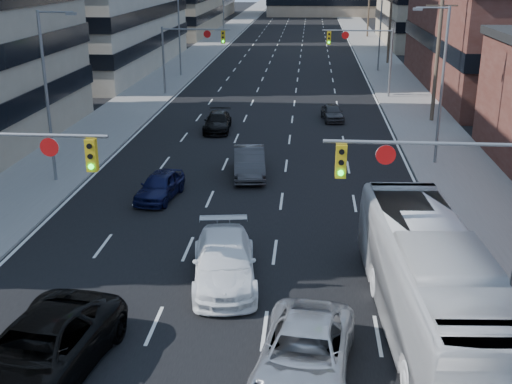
{
  "coord_description": "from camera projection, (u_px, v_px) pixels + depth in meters",
  "views": [
    {
      "loc": [
        3.01,
        -11.86,
        11.08
      ],
      "look_at": [
        0.94,
        13.11,
        2.2
      ],
      "focal_mm": 45.0,
      "sensor_mm": 36.0,
      "label": 1
    }
  ],
  "objects": [
    {
      "name": "signal_far_right",
      "position": [
        364.0,
        48.0,
        55.31
      ],
      "size": [
        6.09,
        0.33,
        6.0
      ],
      "color": "slate",
      "rests_on": "ground"
    },
    {
      "name": "utility_pole_block",
      "position": [
        439.0,
        43.0,
        46.01
      ],
      "size": [
        2.2,
        0.28,
        11.0
      ],
      "color": "#4C3D2D",
      "rests_on": "ground"
    },
    {
      "name": "black_pickup",
      "position": [
        39.0,
        352.0,
        17.9
      ],
      "size": [
        3.77,
        6.67,
        1.76
      ],
      "primitive_type": "imported",
      "rotation": [
        0.0,
        0.0,
        -0.14
      ],
      "color": "black",
      "rests_on": "ground"
    },
    {
      "name": "streetlight_left_near",
      "position": [
        49.0,
        89.0,
        32.99
      ],
      "size": [
        2.03,
        0.22,
        9.0
      ],
      "color": "slate",
      "rests_on": "ground"
    },
    {
      "name": "sedan_grey_right",
      "position": [
        332.0,
        112.0,
        48.29
      ],
      "size": [
        1.88,
        3.74,
        1.22
      ],
      "primitive_type": "imported",
      "rotation": [
        0.0,
        0.0,
        0.12
      ],
      "color": "#2F2F31",
      "rests_on": "ground"
    },
    {
      "name": "road_surface",
      "position": [
        297.0,
        20.0,
        137.19
      ],
      "size": [
        18.0,
        300.0,
        0.02
      ],
      "primitive_type": "cube",
      "color": "black",
      "rests_on": "ground"
    },
    {
      "name": "sidewalk_right",
      "position": [
        351.0,
        20.0,
        136.27
      ],
      "size": [
        5.0,
        300.0,
        0.15
      ],
      "primitive_type": "cube",
      "color": "slate",
      "rests_on": "ground"
    },
    {
      "name": "silver_suv",
      "position": [
        304.0,
        354.0,
        17.99
      ],
      "size": [
        3.2,
        5.8,
        1.54
      ],
      "primitive_type": "imported",
      "rotation": [
        0.0,
        0.0,
        -0.12
      ],
      "color": "#B9BABE",
      "rests_on": "ground"
    },
    {
      "name": "utility_pole_distant",
      "position": [
        369.0,
        0.0,
        102.37
      ],
      "size": [
        2.2,
        0.28,
        11.0
      ],
      "color": "#4C3D2D",
      "rests_on": "ground"
    },
    {
      "name": "streetlight_left_far",
      "position": [
        225.0,
        7.0,
        98.74
      ],
      "size": [
        2.03,
        0.22,
        9.0
      ],
      "color": "slate",
      "rests_on": "ground"
    },
    {
      "name": "transit_bus",
      "position": [
        432.0,
        285.0,
        19.92
      ],
      "size": [
        3.64,
        12.37,
        3.4
      ],
      "primitive_type": "imported",
      "rotation": [
        0.0,
        0.0,
        0.06
      ],
      "color": "silver",
      "rests_on": "ground"
    },
    {
      "name": "white_van",
      "position": [
        224.0,
        262.0,
        23.52
      ],
      "size": [
        3.03,
        5.86,
        1.63
      ],
      "primitive_type": "imported",
      "rotation": [
        0.0,
        0.0,
        0.14
      ],
      "color": "white",
      "rests_on": "ground"
    },
    {
      "name": "sedan_black_far",
      "position": [
        217.0,
        122.0,
        45.21
      ],
      "size": [
        2.0,
        4.49,
        1.28
      ],
      "primitive_type": "imported",
      "rotation": [
        0.0,
        0.0,
        0.05
      ],
      "color": "black",
      "rests_on": "ground"
    },
    {
      "name": "streetlight_right_far",
      "position": [
        379.0,
        25.0,
        68.94
      ],
      "size": [
        2.03,
        0.22,
        9.0
      ],
      "color": "slate",
      "rests_on": "ground"
    },
    {
      "name": "streetlight_left_mid",
      "position": [
        181.0,
        27.0,
        65.86
      ],
      "size": [
        2.03,
        0.22,
        9.0
      ],
      "color": "slate",
      "rests_on": "ground"
    },
    {
      "name": "utility_pole_midblock",
      "position": [
        391.0,
        14.0,
        74.19
      ],
      "size": [
        2.2,
        0.28,
        11.0
      ],
      "color": "#4C3D2D",
      "rests_on": "ground"
    },
    {
      "name": "streetlight_right_near",
      "position": [
        440.0,
        79.0,
        36.07
      ],
      "size": [
        2.03,
        0.22,
        9.0
      ],
      "color": "slate",
      "rests_on": "ground"
    },
    {
      "name": "sedan_grey_center",
      "position": [
        249.0,
        162.0,
        35.44
      ],
      "size": [
        2.21,
        4.94,
        1.57
      ],
      "primitive_type": "imported",
      "rotation": [
        0.0,
        0.0,
        0.12
      ],
      "color": "#2E2E30",
      "rests_on": "ground"
    },
    {
      "name": "signal_far_left",
      "position": [
        189.0,
        47.0,
        56.51
      ],
      "size": [
        6.09,
        0.33,
        6.0
      ],
      "color": "slate",
      "rests_on": "ground"
    },
    {
      "name": "sidewalk_left",
      "position": [
        243.0,
        19.0,
        138.06
      ],
      "size": [
        5.0,
        300.0,
        0.15
      ],
      "primitive_type": "cube",
      "color": "slate",
      "rests_on": "ground"
    },
    {
      "name": "sedan_blue",
      "position": [
        160.0,
        186.0,
        32.01
      ],
      "size": [
        2.14,
        4.18,
        1.36
      ],
      "primitive_type": "imported",
      "rotation": [
        0.0,
        0.0,
        -0.14
      ],
      "color": "black",
      "rests_on": "ground"
    },
    {
      "name": "signal_near_right",
      "position": [
        445.0,
        188.0,
        20.56
      ],
      "size": [
        6.59,
        0.33,
        6.0
      ],
      "color": "slate",
      "rests_on": "ground"
    }
  ]
}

